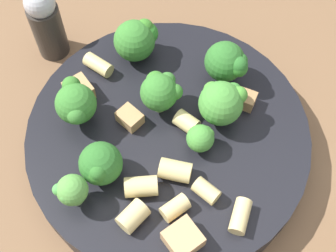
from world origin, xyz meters
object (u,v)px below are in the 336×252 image
broccoli_floret_5 (137,39)px  chicken_chunk_1 (183,239)px  broccoli_floret_7 (162,90)px  rigatoni_3 (141,187)px  broccoli_floret_2 (76,103)px  rigatoni_1 (206,191)px  broccoli_floret_3 (227,62)px  pepper_shaker (46,22)px  rigatoni_0 (175,208)px  rigatoni_2 (175,170)px  chicken_chunk_0 (130,118)px  rigatoni_4 (186,121)px  rigatoni_6 (133,216)px  chicken_chunk_2 (245,99)px  broccoli_floret_1 (72,191)px  rigatoni_5 (240,216)px  rigatoni_7 (98,65)px  broccoli_floret_6 (100,165)px  pasta_bowl (168,138)px  broccoli_floret_4 (201,138)px  chicken_chunk_3 (79,90)px

broccoli_floret_5 → chicken_chunk_1: (0.19, -0.02, -0.02)m
broccoli_floret_7 → rigatoni_3: size_ratio=1.53×
broccoli_floret_2 → broccoli_floret_5: broccoli_floret_2 is taller
chicken_chunk_1 → rigatoni_1: bearing=136.8°
broccoli_floret_3 → pepper_shaker: (-0.11, -0.15, -0.01)m
broccoli_floret_7 → rigatoni_0: broccoli_floret_7 is taller
rigatoni_2 → chicken_chunk_0: size_ratio=1.26×
rigatoni_4 → rigatoni_6: bearing=-43.4°
chicken_chunk_1 → chicken_chunk_2: bearing=138.7°
broccoli_floret_1 → rigatoni_0: broccoli_floret_1 is taller
rigatoni_2 → rigatoni_5: bearing=36.1°
broccoli_floret_2 → pepper_shaker: pepper_shaker is taller
rigatoni_0 → rigatoni_7: 0.16m
broccoli_floret_6 → rigatoni_4: (-0.03, 0.08, -0.01)m
pasta_bowl → chicken_chunk_2: 0.08m
rigatoni_5 → chicken_chunk_1: chicken_chunk_1 is taller
broccoli_floret_4 → rigatoni_5: broccoli_floret_4 is taller
rigatoni_0 → chicken_chunk_2: size_ratio=1.19×
rigatoni_7 → broccoli_floret_1: bearing=-21.0°
broccoli_floret_3 → chicken_chunk_1: (0.14, -0.09, -0.02)m
broccoli_floret_2 → broccoli_floret_6: (0.06, 0.01, -0.01)m
broccoli_floret_5 → rigatoni_1: 0.16m
rigatoni_3 → rigatoni_7: rigatoni_3 is taller
rigatoni_1 → chicken_chunk_2: bearing=139.5°
rigatoni_4 → pepper_shaker: pepper_shaker is taller
broccoli_floret_7 → rigatoni_0: 0.10m
broccoli_floret_3 → chicken_chunk_0: (0.02, -0.10, -0.02)m
broccoli_floret_4 → rigatoni_2: broccoli_floret_4 is taller
rigatoni_0 → chicken_chunk_3: same height
broccoli_floret_2 → chicken_chunk_3: broccoli_floret_2 is taller
broccoli_floret_3 → broccoli_floret_6: (0.06, -0.13, -0.01)m
broccoli_floret_3 → rigatoni_2: bearing=-42.6°
broccoli_floret_4 → broccoli_floret_2: bearing=-121.3°
broccoli_floret_7 → rigatoni_6: (0.10, -0.05, -0.02)m
rigatoni_4 → pepper_shaker: 0.18m
broccoli_floret_3 → pepper_shaker: bearing=-125.8°
broccoli_floret_6 → rigatoni_5: broccoli_floret_6 is taller
rigatoni_3 → chicken_chunk_3: 0.11m
broccoli_floret_5 → rigatoni_3: 0.14m
rigatoni_7 → pasta_bowl: bearing=27.2°
broccoli_floret_3 → chicken_chunk_0: broccoli_floret_3 is taller
chicken_chunk_0 → chicken_chunk_2: (0.01, 0.11, 0.00)m
broccoli_floret_7 → chicken_chunk_0: (0.01, -0.03, -0.02)m
rigatoni_6 → chicken_chunk_0: (-0.09, 0.02, -0.00)m
broccoli_floret_3 → chicken_chunk_3: size_ratio=1.83×
broccoli_floret_3 → rigatoni_6: (0.11, -0.12, -0.02)m
pasta_bowl → rigatoni_3: 0.06m
pepper_shaker → rigatoni_1: bearing=23.9°
pasta_bowl → chicken_chunk_0: size_ratio=12.09×
broccoli_floret_7 → rigatoni_5: 0.13m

